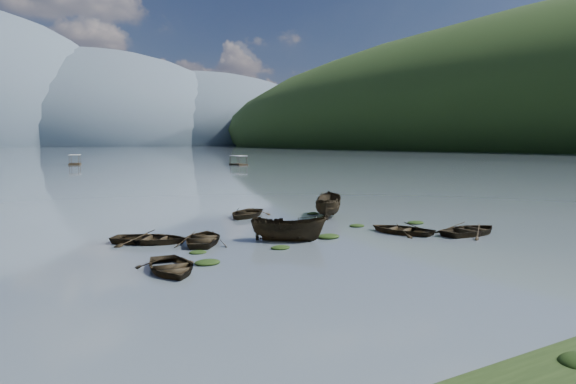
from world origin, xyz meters
TOP-DOWN VIEW (x-y plane):
  - ground_plane at (0.00, 0.00)m, footprint 2400.00×2400.00m
  - haze_mtn_c at (140.00, 900.00)m, footprint 520.00×520.00m
  - haze_mtn_d at (320.00, 900.00)m, footprint 520.00×520.00m
  - rowboat_0 at (-11.54, 2.23)m, footprint 3.15×4.13m
  - rowboat_1 at (-8.03, 7.45)m, footprint 4.45×4.92m
  - rowboat_2 at (-3.83, 5.49)m, footprint 4.28×3.97m
  - rowboat_3 at (3.37, 4.23)m, footprint 4.02×4.69m
  - rowboat_4 at (6.62, 1.78)m, footprint 4.45×3.30m
  - rowboat_6 at (-10.59, 8.83)m, footprint 5.12×4.85m
  - rowboat_7 at (-1.76, 15.10)m, footprint 5.16×5.13m
  - rowboat_8 at (3.42, 12.04)m, footprint 4.50×4.88m
  - weed_clump_0 at (-9.71, 2.71)m, footprint 1.20×0.98m
  - weed_clump_1 at (-5.21, 3.94)m, footprint 1.04×0.83m
  - weed_clump_2 at (-1.40, 5.09)m, footprint 1.36×1.09m
  - weed_clump_3 at (2.52, 7.43)m, footprint 1.03×0.87m
  - weed_clump_4 at (6.66, 6.38)m, footprint 1.20×0.95m
  - weed_clump_5 at (-9.25, 5.10)m, footprint 0.89×0.72m
  - weed_clump_6 at (0.47, 9.25)m, footprint 0.98×0.82m
  - weed_clump_7 at (3.25, 13.75)m, footprint 0.94×0.75m
  - pontoon_centre at (0.68, 115.28)m, footprint 3.81×6.49m
  - pontoon_right at (33.93, 92.73)m, footprint 2.42×5.67m

SIDE VIEW (x-z plane):
  - ground_plane at x=0.00m, z-range 0.00..0.00m
  - haze_mtn_c at x=140.00m, z-range -130.00..130.00m
  - haze_mtn_d at x=320.00m, z-range -110.00..110.00m
  - rowboat_0 at x=-11.54m, z-range -0.40..0.40m
  - rowboat_1 at x=-8.03m, z-range -0.42..0.42m
  - rowboat_2 at x=-3.83m, z-range -0.82..0.82m
  - rowboat_3 at x=3.37m, z-range -0.41..0.41m
  - rowboat_4 at x=6.62m, z-range -0.44..0.44m
  - rowboat_6 at x=-10.59m, z-range -0.43..0.43m
  - rowboat_7 at x=-1.76m, z-range -0.44..0.44m
  - rowboat_8 at x=3.42m, z-range -0.93..0.93m
  - weed_clump_0 at x=-9.71m, z-range -0.13..0.13m
  - weed_clump_1 at x=-5.21m, z-range -0.11..0.11m
  - weed_clump_2 at x=-1.40m, z-range -0.15..0.15m
  - weed_clump_3 at x=2.52m, z-range -0.11..0.11m
  - weed_clump_4 at x=6.66m, z-range -0.12..0.12m
  - weed_clump_5 at x=-9.25m, z-range -0.09..0.09m
  - weed_clump_6 at x=0.47m, z-range -0.10..0.10m
  - weed_clump_7 at x=3.25m, z-range -0.10..0.10m
  - pontoon_centre at x=0.68m, z-range -1.17..1.17m
  - pontoon_right at x=33.93m, z-range -1.08..1.08m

